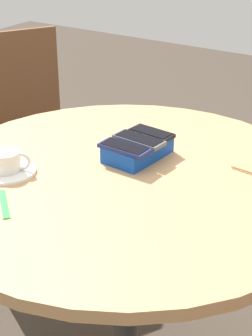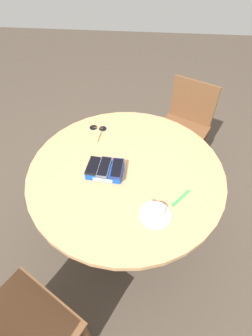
{
  "view_description": "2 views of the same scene",
  "coord_description": "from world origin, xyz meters",
  "px_view_note": "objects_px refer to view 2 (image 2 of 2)",
  "views": [
    {
      "loc": [
        1.07,
        0.7,
        1.44
      ],
      "look_at": [
        0.0,
        0.0,
        0.8
      ],
      "focal_mm": 60.0,
      "sensor_mm": 36.0,
      "label": 1
    },
    {
      "loc": [
        0.08,
        -0.92,
        1.81
      ],
      "look_at": [
        0.0,
        0.0,
        0.8
      ],
      "focal_mm": 28.0,
      "sensor_mm": 36.0,
      "label": 2
    }
  ],
  "objects_px": {
    "saucer": "(155,215)",
    "phone_navy": "(117,168)",
    "sunglasses": "(98,129)",
    "lanyard_strap": "(181,198)",
    "phone_gray": "(104,167)",
    "phone_black": "(93,165)",
    "phone_box": "(105,171)",
    "coffee_cup": "(156,211)",
    "chair_near_window": "(183,129)",
    "round_table": "(126,184)"
  },
  "relations": [
    {
      "from": "phone_box",
      "to": "chair_near_window",
      "type": "relative_size",
      "value": 0.24
    },
    {
      "from": "phone_gray",
      "to": "sunglasses",
      "type": "bearing_deg",
      "value": 104.33
    },
    {
      "from": "phone_gray",
      "to": "lanyard_strap",
      "type": "relative_size",
      "value": 1.1
    },
    {
      "from": "saucer",
      "to": "chair_near_window",
      "type": "distance_m",
      "value": 1.15
    },
    {
      "from": "saucer",
      "to": "phone_navy",
      "type": "bearing_deg",
      "value": 131.25
    },
    {
      "from": "round_table",
      "to": "phone_box",
      "type": "bearing_deg",
      "value": -163.4
    },
    {
      "from": "chair_near_window",
      "to": "sunglasses",
      "type": "bearing_deg",
      "value": -141.48
    },
    {
      "from": "round_table",
      "to": "coffee_cup",
      "type": "xyz_separation_m",
      "value": [
        0.16,
        -0.26,
        0.15
      ]
    },
    {
      "from": "phone_gray",
      "to": "round_table",
      "type": "bearing_deg",
      "value": 15.33
    },
    {
      "from": "phone_box",
      "to": "saucer",
      "type": "xyz_separation_m",
      "value": [
        0.26,
        -0.23,
        -0.02
      ]
    },
    {
      "from": "phone_black",
      "to": "coffee_cup",
      "type": "xyz_separation_m",
      "value": [
        0.32,
        -0.24,
        -0.02
      ]
    },
    {
      "from": "sunglasses",
      "to": "lanyard_strap",
      "type": "bearing_deg",
      "value": -45.08
    },
    {
      "from": "saucer",
      "to": "coffee_cup",
      "type": "distance_m",
      "value": 0.03
    },
    {
      "from": "round_table",
      "to": "sunglasses",
      "type": "height_order",
      "value": "sunglasses"
    },
    {
      "from": "phone_box",
      "to": "sunglasses",
      "type": "xyz_separation_m",
      "value": [
        -0.09,
        0.36,
        -0.02
      ]
    },
    {
      "from": "phone_navy",
      "to": "sunglasses",
      "type": "bearing_deg",
      "value": 113.47
    },
    {
      "from": "phone_navy",
      "to": "sunglasses",
      "type": "relative_size",
      "value": 0.92
    },
    {
      "from": "phone_black",
      "to": "phone_box",
      "type": "bearing_deg",
      "value": -5.91
    },
    {
      "from": "phone_box",
      "to": "phone_black",
      "type": "distance_m",
      "value": 0.07
    },
    {
      "from": "round_table",
      "to": "phone_navy",
      "type": "distance_m",
      "value": 0.17
    },
    {
      "from": "phone_gray",
      "to": "saucer",
      "type": "bearing_deg",
      "value": -41.18
    },
    {
      "from": "lanyard_strap",
      "to": "sunglasses",
      "type": "distance_m",
      "value": 0.68
    },
    {
      "from": "lanyard_strap",
      "to": "phone_black",
      "type": "bearing_deg",
      "value": 163.87
    },
    {
      "from": "saucer",
      "to": "chair_near_window",
      "type": "xyz_separation_m",
      "value": [
        0.25,
        1.07,
        -0.35
      ]
    },
    {
      "from": "round_table",
      "to": "lanyard_strap",
      "type": "distance_m",
      "value": 0.34
    },
    {
      "from": "phone_gray",
      "to": "saucer",
      "type": "xyz_separation_m",
      "value": [
        0.27,
        -0.23,
        -0.05
      ]
    },
    {
      "from": "phone_black",
      "to": "lanyard_strap",
      "type": "distance_m",
      "value": 0.47
    },
    {
      "from": "phone_navy",
      "to": "saucer",
      "type": "xyz_separation_m",
      "value": [
        0.2,
        -0.23,
        -0.05
      ]
    },
    {
      "from": "phone_gray",
      "to": "chair_near_window",
      "type": "xyz_separation_m",
      "value": [
        0.51,
        0.84,
        -0.4
      ]
    },
    {
      "from": "coffee_cup",
      "to": "lanyard_strap",
      "type": "distance_m",
      "value": 0.17
    },
    {
      "from": "phone_box",
      "to": "coffee_cup",
      "type": "height_order",
      "value": "coffee_cup"
    },
    {
      "from": "phone_gray",
      "to": "coffee_cup",
      "type": "height_order",
      "value": "coffee_cup"
    },
    {
      "from": "round_table",
      "to": "saucer",
      "type": "height_order",
      "value": "saucer"
    },
    {
      "from": "phone_black",
      "to": "phone_navy",
      "type": "relative_size",
      "value": 0.93
    },
    {
      "from": "chair_near_window",
      "to": "round_table",
      "type": "bearing_deg",
      "value": -116.56
    },
    {
      "from": "round_table",
      "to": "phone_black",
      "type": "xyz_separation_m",
      "value": [
        -0.17,
        -0.03,
        0.17
      ]
    },
    {
      "from": "round_table",
      "to": "lanyard_strap",
      "type": "height_order",
      "value": "lanyard_strap"
    },
    {
      "from": "chair_near_window",
      "to": "coffee_cup",
      "type": "bearing_deg",
      "value": -103.04
    },
    {
      "from": "round_table",
      "to": "phone_gray",
      "type": "relative_size",
      "value": 7.06
    },
    {
      "from": "lanyard_strap",
      "to": "chair_near_window",
      "type": "relative_size",
      "value": 0.17
    },
    {
      "from": "phone_gray",
      "to": "chair_near_window",
      "type": "relative_size",
      "value": 0.18
    },
    {
      "from": "phone_navy",
      "to": "saucer",
      "type": "height_order",
      "value": "phone_navy"
    },
    {
      "from": "phone_gray",
      "to": "sunglasses",
      "type": "distance_m",
      "value": 0.37
    },
    {
      "from": "phone_navy",
      "to": "sunglasses",
      "type": "xyz_separation_m",
      "value": [
        -0.16,
        0.36,
        -0.05
      ]
    },
    {
      "from": "coffee_cup",
      "to": "phone_black",
      "type": "bearing_deg",
      "value": 144.0
    },
    {
      "from": "phone_box",
      "to": "saucer",
      "type": "relative_size",
      "value": 1.28
    },
    {
      "from": "phone_navy",
      "to": "saucer",
      "type": "relative_size",
      "value": 0.93
    },
    {
      "from": "phone_box",
      "to": "phone_navy",
      "type": "height_order",
      "value": "phone_navy"
    },
    {
      "from": "phone_black",
      "to": "chair_near_window",
      "type": "relative_size",
      "value": 0.16
    },
    {
      "from": "phone_box",
      "to": "lanyard_strap",
      "type": "height_order",
      "value": "phone_box"
    }
  ]
}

